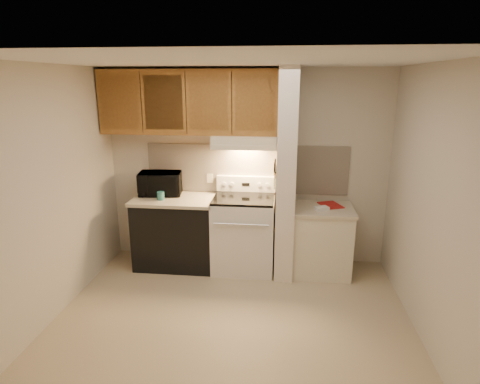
# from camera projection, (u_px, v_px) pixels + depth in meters

# --- Properties ---
(floor) EXTENTS (3.60, 3.60, 0.00)m
(floor) POSITION_uv_depth(u_px,v_px,m) (232.00, 318.00, 4.09)
(floor) COLOR tan
(floor) RESTS_ON ground
(ceiling) EXTENTS (3.60, 3.60, 0.00)m
(ceiling) POSITION_uv_depth(u_px,v_px,m) (231.00, 61.00, 3.42)
(ceiling) COLOR white
(ceiling) RESTS_ON wall_back
(wall_back) EXTENTS (3.60, 2.50, 0.02)m
(wall_back) POSITION_uv_depth(u_px,v_px,m) (247.00, 168.00, 5.20)
(wall_back) COLOR beige
(wall_back) RESTS_ON floor
(wall_left) EXTENTS (0.02, 3.00, 2.50)m
(wall_left) POSITION_uv_depth(u_px,v_px,m) (51.00, 195.00, 3.95)
(wall_left) COLOR beige
(wall_left) RESTS_ON floor
(wall_right) EXTENTS (0.02, 3.00, 2.50)m
(wall_right) POSITION_uv_depth(u_px,v_px,m) (432.00, 207.00, 3.57)
(wall_right) COLOR beige
(wall_right) RESTS_ON floor
(backsplash) EXTENTS (2.60, 0.02, 0.63)m
(backsplash) POSITION_uv_depth(u_px,v_px,m) (246.00, 169.00, 5.19)
(backsplash) COLOR #F1DFCB
(backsplash) RESTS_ON wall_back
(range_body) EXTENTS (0.76, 0.65, 0.92)m
(range_body) POSITION_uv_depth(u_px,v_px,m) (244.00, 234.00, 5.08)
(range_body) COLOR silver
(range_body) RESTS_ON floor
(oven_window) EXTENTS (0.50, 0.01, 0.30)m
(oven_window) POSITION_uv_depth(u_px,v_px,m) (241.00, 241.00, 4.76)
(oven_window) COLOR black
(oven_window) RESTS_ON range_body
(oven_handle) EXTENTS (0.65, 0.02, 0.02)m
(oven_handle) POSITION_uv_depth(u_px,v_px,m) (241.00, 225.00, 4.67)
(oven_handle) COLOR silver
(oven_handle) RESTS_ON range_body
(cooktop) EXTENTS (0.74, 0.64, 0.03)m
(cooktop) POSITION_uv_depth(u_px,v_px,m) (244.00, 198.00, 4.95)
(cooktop) COLOR black
(cooktop) RESTS_ON range_body
(range_backguard) EXTENTS (0.76, 0.08, 0.20)m
(range_backguard) POSITION_uv_depth(u_px,v_px,m) (246.00, 184.00, 5.19)
(range_backguard) COLOR silver
(range_backguard) RESTS_ON range_body
(range_display) EXTENTS (0.10, 0.01, 0.04)m
(range_display) POSITION_uv_depth(u_px,v_px,m) (246.00, 184.00, 5.15)
(range_display) COLOR black
(range_display) RESTS_ON range_backguard
(range_knob_left_outer) EXTENTS (0.05, 0.02, 0.05)m
(range_knob_left_outer) POSITION_uv_depth(u_px,v_px,m) (224.00, 184.00, 5.18)
(range_knob_left_outer) COLOR silver
(range_knob_left_outer) RESTS_ON range_backguard
(range_knob_left_inner) EXTENTS (0.05, 0.02, 0.05)m
(range_knob_left_inner) POSITION_uv_depth(u_px,v_px,m) (232.00, 184.00, 5.17)
(range_knob_left_inner) COLOR silver
(range_knob_left_inner) RESTS_ON range_backguard
(range_knob_right_inner) EXTENTS (0.05, 0.02, 0.05)m
(range_knob_right_inner) POSITION_uv_depth(u_px,v_px,m) (260.00, 185.00, 5.13)
(range_knob_right_inner) COLOR silver
(range_knob_right_inner) RESTS_ON range_backguard
(range_knob_right_outer) EXTENTS (0.05, 0.02, 0.05)m
(range_knob_right_outer) POSITION_uv_depth(u_px,v_px,m) (267.00, 185.00, 5.12)
(range_knob_right_outer) COLOR silver
(range_knob_right_outer) RESTS_ON range_backguard
(dishwasher_front) EXTENTS (1.00, 0.63, 0.87)m
(dishwasher_front) POSITION_uv_depth(u_px,v_px,m) (176.00, 233.00, 5.19)
(dishwasher_front) COLOR black
(dishwasher_front) RESTS_ON floor
(left_countertop) EXTENTS (1.04, 0.67, 0.04)m
(left_countertop) POSITION_uv_depth(u_px,v_px,m) (175.00, 199.00, 5.06)
(left_countertop) COLOR beige
(left_countertop) RESTS_ON dishwasher_front
(spoon_rest) EXTENTS (0.24, 0.13, 0.02)m
(spoon_rest) POSITION_uv_depth(u_px,v_px,m) (154.00, 192.00, 5.28)
(spoon_rest) COLOR black
(spoon_rest) RESTS_ON left_countertop
(teal_jar) EXTENTS (0.12, 0.12, 0.10)m
(teal_jar) POSITION_uv_depth(u_px,v_px,m) (161.00, 196.00, 4.96)
(teal_jar) COLOR #286B6A
(teal_jar) RESTS_ON left_countertop
(outlet) EXTENTS (0.08, 0.01, 0.12)m
(outlet) POSITION_uv_depth(u_px,v_px,m) (210.00, 178.00, 5.26)
(outlet) COLOR beige
(outlet) RESTS_ON backsplash
(microwave) EXTENTS (0.58, 0.43, 0.30)m
(microwave) POSITION_uv_depth(u_px,v_px,m) (160.00, 183.00, 5.18)
(microwave) COLOR black
(microwave) RESTS_ON left_countertop
(partition_pillar) EXTENTS (0.22, 0.70, 2.50)m
(partition_pillar) POSITION_uv_depth(u_px,v_px,m) (286.00, 175.00, 4.81)
(partition_pillar) COLOR silver
(partition_pillar) RESTS_ON floor
(pillar_trim) EXTENTS (0.01, 0.70, 0.04)m
(pillar_trim) POSITION_uv_depth(u_px,v_px,m) (276.00, 170.00, 4.81)
(pillar_trim) COLOR #98632B
(pillar_trim) RESTS_ON partition_pillar
(knife_strip) EXTENTS (0.02, 0.42, 0.04)m
(knife_strip) POSITION_uv_depth(u_px,v_px,m) (276.00, 170.00, 4.75)
(knife_strip) COLOR black
(knife_strip) RESTS_ON partition_pillar
(knife_blade_a) EXTENTS (0.01, 0.03, 0.16)m
(knife_blade_a) POSITION_uv_depth(u_px,v_px,m) (274.00, 181.00, 4.62)
(knife_blade_a) COLOR silver
(knife_blade_a) RESTS_ON knife_strip
(knife_handle_a) EXTENTS (0.02, 0.02, 0.10)m
(knife_handle_a) POSITION_uv_depth(u_px,v_px,m) (275.00, 168.00, 4.59)
(knife_handle_a) COLOR black
(knife_handle_a) RESTS_ON knife_strip
(knife_blade_b) EXTENTS (0.01, 0.04, 0.18)m
(knife_blade_b) POSITION_uv_depth(u_px,v_px,m) (275.00, 180.00, 4.71)
(knife_blade_b) COLOR silver
(knife_blade_b) RESTS_ON knife_strip
(knife_handle_b) EXTENTS (0.02, 0.02, 0.10)m
(knife_handle_b) POSITION_uv_depth(u_px,v_px,m) (275.00, 167.00, 4.66)
(knife_handle_b) COLOR black
(knife_handle_b) RESTS_ON knife_strip
(knife_blade_c) EXTENTS (0.01, 0.04, 0.20)m
(knife_blade_c) POSITION_uv_depth(u_px,v_px,m) (275.00, 180.00, 4.78)
(knife_blade_c) COLOR silver
(knife_blade_c) RESTS_ON knife_strip
(knife_handle_c) EXTENTS (0.02, 0.02, 0.10)m
(knife_handle_c) POSITION_uv_depth(u_px,v_px,m) (275.00, 166.00, 4.73)
(knife_handle_c) COLOR black
(knife_handle_c) RESTS_ON knife_strip
(knife_blade_d) EXTENTS (0.01, 0.04, 0.16)m
(knife_blade_d) POSITION_uv_depth(u_px,v_px,m) (275.00, 176.00, 4.87)
(knife_blade_d) COLOR silver
(knife_blade_d) RESTS_ON knife_strip
(knife_handle_d) EXTENTS (0.02, 0.02, 0.10)m
(knife_handle_d) POSITION_uv_depth(u_px,v_px,m) (275.00, 164.00, 4.82)
(knife_handle_d) COLOR black
(knife_handle_d) RESTS_ON knife_strip
(knife_blade_e) EXTENTS (0.01, 0.04, 0.18)m
(knife_blade_e) POSITION_uv_depth(u_px,v_px,m) (275.00, 175.00, 4.95)
(knife_blade_e) COLOR silver
(knife_blade_e) RESTS_ON knife_strip
(knife_handle_e) EXTENTS (0.02, 0.02, 0.10)m
(knife_handle_e) POSITION_uv_depth(u_px,v_px,m) (275.00, 163.00, 4.90)
(knife_handle_e) COLOR black
(knife_handle_e) RESTS_ON knife_strip
(oven_mitt) EXTENTS (0.03, 0.10, 0.24)m
(oven_mitt) POSITION_uv_depth(u_px,v_px,m) (275.00, 179.00, 5.01)
(oven_mitt) COLOR gray
(oven_mitt) RESTS_ON partition_pillar
(right_cab_base) EXTENTS (0.70, 0.60, 0.81)m
(right_cab_base) POSITION_uv_depth(u_px,v_px,m) (321.00, 242.00, 4.99)
(right_cab_base) COLOR beige
(right_cab_base) RESTS_ON floor
(right_countertop) EXTENTS (0.74, 0.64, 0.04)m
(right_countertop) POSITION_uv_depth(u_px,v_px,m) (323.00, 209.00, 4.87)
(right_countertop) COLOR beige
(right_countertop) RESTS_ON right_cab_base
(red_folder) EXTENTS (0.32, 0.37, 0.01)m
(red_folder) POSITION_uv_depth(u_px,v_px,m) (331.00, 205.00, 4.95)
(red_folder) COLOR #AA1916
(red_folder) RESTS_ON right_countertop
(white_box) EXTENTS (0.18, 0.16, 0.04)m
(white_box) POSITION_uv_depth(u_px,v_px,m) (322.00, 208.00, 4.77)
(white_box) COLOR white
(white_box) RESTS_ON right_countertop
(range_hood) EXTENTS (0.78, 0.44, 0.15)m
(range_hood) POSITION_uv_depth(u_px,v_px,m) (245.00, 141.00, 4.88)
(range_hood) COLOR beige
(range_hood) RESTS_ON upper_cabinets
(hood_lip) EXTENTS (0.78, 0.04, 0.06)m
(hood_lip) POSITION_uv_depth(u_px,v_px,m) (243.00, 148.00, 4.70)
(hood_lip) COLOR beige
(hood_lip) RESTS_ON range_hood
(upper_cabinets) EXTENTS (2.18, 0.33, 0.77)m
(upper_cabinets) POSITION_uv_depth(u_px,v_px,m) (189.00, 102.00, 4.88)
(upper_cabinets) COLOR #98632B
(upper_cabinets) RESTS_ON wall_back
(cab_door_a) EXTENTS (0.46, 0.01, 0.63)m
(cab_door_a) POSITION_uv_depth(u_px,v_px,m) (119.00, 102.00, 4.81)
(cab_door_a) COLOR #98632B
(cab_door_a) RESTS_ON upper_cabinets
(cab_gap_a) EXTENTS (0.01, 0.01, 0.73)m
(cab_gap_a) POSITION_uv_depth(u_px,v_px,m) (141.00, 103.00, 4.78)
(cab_gap_a) COLOR black
(cab_gap_a) RESTS_ON upper_cabinets
(cab_door_b) EXTENTS (0.46, 0.01, 0.63)m
(cab_door_b) POSITION_uv_depth(u_px,v_px,m) (164.00, 103.00, 4.75)
(cab_door_b) COLOR #98632B
(cab_door_b) RESTS_ON upper_cabinets
(cab_gap_b) EXTENTS (0.01, 0.01, 0.73)m
(cab_gap_b) POSITION_uv_depth(u_px,v_px,m) (186.00, 103.00, 4.72)
(cab_gap_b) COLOR black
(cab_gap_b) RESTS_ON upper_cabinets
(cab_door_c) EXTENTS (0.46, 0.01, 0.63)m
(cab_door_c) POSITION_uv_depth(u_px,v_px,m) (209.00, 103.00, 4.70)
(cab_door_c) COLOR #98632B
(cab_door_c) RESTS_ON upper_cabinets
(cab_gap_c) EXTENTS (0.01, 0.01, 0.73)m
(cab_gap_c) POSITION_uv_depth(u_px,v_px,m) (232.00, 103.00, 4.67)
(cab_gap_c) COLOR black
(cab_gap_c) RESTS_ON upper_cabinets
(cab_door_d) EXTENTS (0.46, 0.01, 0.63)m
(cab_door_d) POSITION_uv_depth(u_px,v_px,m) (255.00, 103.00, 4.64)
(cab_door_d) COLOR #98632B
(cab_door_d) RESTS_ON upper_cabinets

